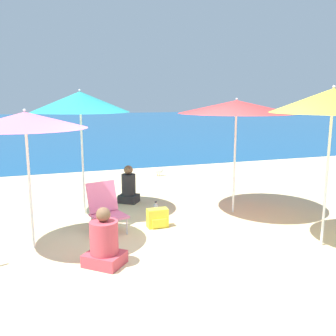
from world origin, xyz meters
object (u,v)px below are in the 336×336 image
beach_chair_pink (106,207)px  backpack_yellow (158,218)px  beach_umbrella_red (236,107)px  beach_umbrella_teal (80,102)px  beach_umbrella_yellow (333,101)px  seagull (159,171)px  person_seated_far (129,187)px  water_bottle (156,208)px  beach_umbrella_pink (25,120)px  person_seated_near (104,243)px

beach_chair_pink → backpack_yellow: size_ratio=2.30×
beach_umbrella_red → beach_umbrella_teal: 2.76m
beach_umbrella_teal → backpack_yellow: bearing=-47.5°
beach_umbrella_yellow → backpack_yellow: bearing=143.1°
seagull → person_seated_far: bearing=-121.1°
backpack_yellow → water_bottle: backpack_yellow is taller
beach_umbrella_teal → seagull: bearing=49.8°
person_seated_far → backpack_yellow: person_seated_far is taller
beach_umbrella_pink → seagull: (3.19, 4.14, -1.67)m
beach_umbrella_yellow → beach_chair_pink: 3.67m
backpack_yellow → seagull: (1.26, 3.87, -0.01)m
beach_umbrella_pink → seagull: size_ratio=7.30×
person_seated_far → person_seated_near: bearing=-162.5°
person_seated_far → water_bottle: person_seated_far is taller
beach_chair_pink → backpack_yellow: beach_chair_pink is taller
beach_umbrella_yellow → beach_chair_pink: size_ratio=2.91×
beach_umbrella_red → backpack_yellow: size_ratio=6.19×
beach_umbrella_yellow → person_seated_near: (-3.08, 0.39, -1.77)m
beach_umbrella_yellow → beach_chair_pink: (-2.85, 1.61, -1.66)m
backpack_yellow → water_bottle: size_ratio=1.69×
beach_umbrella_red → person_seated_near: beach_umbrella_red is taller
beach_umbrella_teal → water_bottle: beach_umbrella_teal is taller
beach_umbrella_pink → person_seated_near: beach_umbrella_pink is taller
beach_umbrella_teal → beach_chair_pink: 1.95m
beach_umbrella_red → seagull: size_ratio=7.81×
beach_umbrella_pink → beach_umbrella_yellow: size_ratio=0.86×
beach_umbrella_yellow → water_bottle: size_ratio=11.29×
beach_chair_pink → beach_umbrella_yellow: bearing=-44.9°
person_seated_near → beach_umbrella_pink: bearing=86.8°
seagull → beach_umbrella_yellow: bearing=-82.0°
beach_umbrella_red → person_seated_far: 2.68m
beach_umbrella_teal → beach_umbrella_yellow: 4.05m
beach_umbrella_pink → person_seated_near: 1.94m
backpack_yellow → beach_umbrella_pink: bearing=-172.2°
beach_umbrella_teal → water_bottle: bearing=-15.1°
water_bottle → seagull: seagull is taller
beach_umbrella_teal → seagull: size_ratio=8.38×
backpack_yellow → water_bottle: (0.22, 0.80, -0.07)m
beach_umbrella_red → person_seated_far: size_ratio=2.75×
person_seated_far → water_bottle: 0.90m
water_bottle → seagull: 3.25m
beach_umbrella_red → water_bottle: beach_umbrella_red is taller
beach_umbrella_red → beach_umbrella_yellow: bearing=-76.7°
beach_umbrella_yellow → person_seated_far: size_ratio=2.97×
beach_umbrella_pink → beach_chair_pink: beach_umbrella_pink is taller
beach_umbrella_red → beach_umbrella_teal: beach_umbrella_teal is taller
beach_umbrella_red → beach_chair_pink: 2.87m
backpack_yellow → seagull: size_ratio=1.26×
beach_umbrella_yellow → person_seated_far: bearing=124.1°
beach_umbrella_teal → beach_umbrella_pink: size_ratio=1.15×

